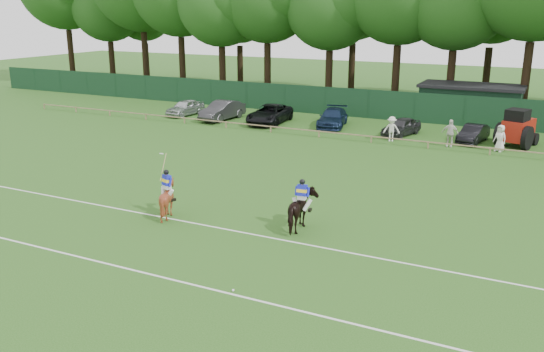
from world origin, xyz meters
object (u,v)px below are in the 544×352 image
Objects in this scene: spectator_left at (392,129)px; spectator_right at (500,138)px; hatch_grey at (401,127)px; spectator_mid at (450,133)px; horse_dark at (302,211)px; polo_ball at (233,290)px; horse_chestnut at (168,199)px; suv_black at (270,114)px; estate_black at (473,134)px; tractor at (517,129)px; sedan_navy at (333,118)px; utility_shed at (471,102)px; sedan_grey at (222,110)px; sedan_silver at (185,108)px.

spectator_right is at bearing -13.28° from spectator_left.
spectator_mid reaches higher than hatch_grey.
horse_dark is 1.16× the size of spectator_left.
polo_ball is (-2.82, -25.01, -0.91)m from spectator_mid.
horse_chestnut is at bearing -87.17° from hatch_grey.
hatch_grey is (-0.93, 20.99, -0.22)m from horse_dark.
spectator_right is (3.25, 0.05, -0.05)m from spectator_mid.
suv_black is 16.16m from estate_black.
tractor is (4.14, 2.12, 0.28)m from spectator_mid.
sedan_navy is (-6.71, 21.79, -0.16)m from horse_dark.
estate_black is at bearing -94.25° from horse_chestnut.
estate_black is at bearing -107.36° from horse_dark.
tractor is at bearing -15.02° from sedan_navy.
utility_shed is (9.51, 7.81, 0.82)m from sedan_navy.
spectator_right is at bearing 2.19° from spectator_mid.
spectator_mid is at bearing -150.78° from spectator_right.
spectator_mid is at bearing 83.57° from polo_ball.
horse_dark is 19.04m from spectator_mid.
horse_dark is 0.25× the size of utility_shed.
sedan_grey reaches higher than polo_ball.
sedan_navy is 28.83m from polo_ball.
spectator_mid is 1.06× the size of spectator_right.
spectator_left is (10.83, -2.12, 0.13)m from suv_black.
sedan_navy is 2.59× the size of spectator_mid.
utility_shed reaches higher than spectator_left.
hatch_grey is 0.46× the size of utility_shed.
spectator_left reaches higher than horse_chestnut.
sedan_silver is at bearing -159.07° from utility_shed.
polo_ball is 0.03× the size of tractor.
utility_shed is at bearing 109.30° from estate_black.
tractor is (8.18, 2.26, 0.34)m from spectator_left.
horse_dark is 0.38× the size of suv_black.
spectator_mid reaches higher than spectator_right.
hatch_grey is 4.48m from spectator_mid.
tractor is at bearing 94.98° from spectator_right.
estate_black is at bearing 8.33° from spectator_left.
horse_chestnut is 23.57m from spectator_right.
horse_dark is 0.43× the size of sedan_grey.
hatch_grey is at bearing -168.26° from spectator_right.
sedan_navy is 2.75× the size of spectator_left.
sedan_silver is 0.48× the size of utility_shed.
spectator_mid reaches higher than polo_ball.
sedan_silver reaches higher than estate_black.
sedan_silver is 2.26× the size of spectator_right.
sedan_grey is at bearing -44.01° from horse_chestnut.
tractor reaches higher than sedan_navy.
sedan_navy is 11.00m from estate_black.
spectator_mid reaches higher than sedan_navy.
horse_dark is at bearing -40.13° from sedan_silver.
polo_ball is at bearing -101.95° from spectator_left.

